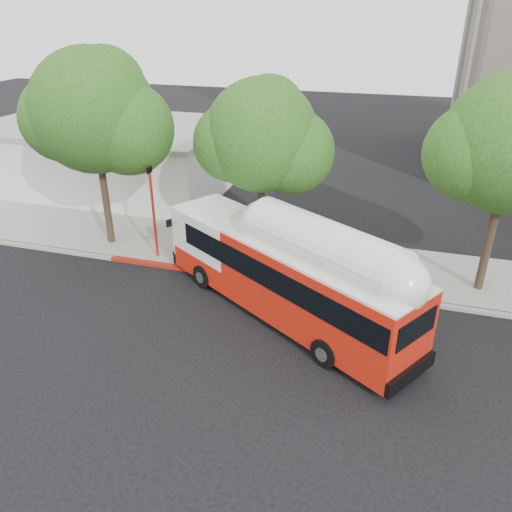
{
  "coord_description": "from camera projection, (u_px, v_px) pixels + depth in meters",
  "views": [
    {
      "loc": [
        4.98,
        -15.13,
        11.25
      ],
      "look_at": [
        -0.36,
        3.0,
        1.72
      ],
      "focal_mm": 35.0,
      "sensor_mm": 36.0,
      "label": 1
    }
  ],
  "objects": [
    {
      "name": "red_curb_segment",
      "position": [
        207.0,
        272.0,
        23.34
      ],
      "size": [
        10.0,
        0.32,
        0.16
      ],
      "primitive_type": "cube",
      "color": "maroon",
      "rests_on": "ground"
    },
    {
      "name": "signal_pole",
      "position": [
        154.0,
        213.0,
        23.71
      ],
      "size": [
        0.13,
        0.44,
        4.64
      ],
      "color": "red",
      "rests_on": "ground"
    },
    {
      "name": "street_tree_mid",
      "position": [
        270.0,
        141.0,
        21.96
      ],
      "size": [
        5.75,
        5.0,
        8.62
      ],
      "color": "#2D2116",
      "rests_on": "ground"
    },
    {
      "name": "sidewalk",
      "position": [
        283.0,
        256.0,
        24.81
      ],
      "size": [
        60.0,
        5.0,
        0.15
      ],
      "primitive_type": "cube",
      "color": "gray",
      "rests_on": "ground"
    },
    {
      "name": "low_commercial_bldg",
      "position": [
        109.0,
        155.0,
        33.83
      ],
      "size": [
        16.2,
        10.2,
        4.25
      ],
      "color": "silver",
      "rests_on": "ground"
    },
    {
      "name": "curb_strip",
      "position": [
        269.0,
        281.0,
        22.58
      ],
      "size": [
        60.0,
        0.3,
        0.15
      ],
      "primitive_type": "cube",
      "color": "gray",
      "rests_on": "ground"
    },
    {
      "name": "street_tree_left",
      "position": [
        103.0,
        116.0,
        23.21
      ],
      "size": [
        6.67,
        5.8,
        9.74
      ],
      "color": "#2D2116",
      "rests_on": "ground"
    },
    {
      "name": "transit_bus",
      "position": [
        285.0,
        276.0,
        19.5
      ],
      "size": [
        11.89,
        8.67,
        3.76
      ],
      "rotation": [
        0.0,
        0.0,
        -0.57
      ],
      "color": "red",
      "rests_on": "ground"
    },
    {
      "name": "ground",
      "position": [
        243.0,
        330.0,
        19.28
      ],
      "size": [
        120.0,
        120.0,
        0.0
      ],
      "primitive_type": "plane",
      "color": "black",
      "rests_on": "ground"
    }
  ]
}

